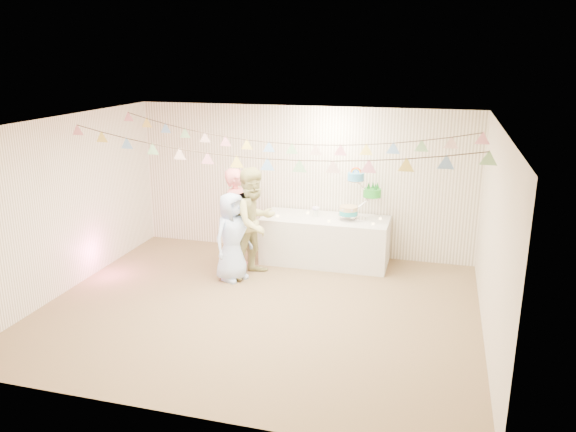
% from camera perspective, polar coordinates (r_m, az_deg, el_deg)
% --- Properties ---
extents(floor, '(6.00, 6.00, 0.00)m').
position_cam_1_polar(floor, '(8.02, -2.93, -9.37)').
color(floor, brown).
rests_on(floor, ground).
extents(ceiling, '(6.00, 6.00, 0.00)m').
position_cam_1_polar(ceiling, '(7.28, -3.23, 9.40)').
color(ceiling, white).
rests_on(ceiling, ground).
extents(back_wall, '(6.00, 6.00, 0.00)m').
position_cam_1_polar(back_wall, '(9.87, 1.50, 3.60)').
color(back_wall, white).
rests_on(back_wall, ground).
extents(front_wall, '(6.00, 6.00, 0.00)m').
position_cam_1_polar(front_wall, '(5.38, -11.55, -7.88)').
color(front_wall, white).
rests_on(front_wall, ground).
extents(left_wall, '(5.00, 5.00, 0.00)m').
position_cam_1_polar(left_wall, '(8.93, -21.67, 1.06)').
color(left_wall, white).
rests_on(left_wall, ground).
extents(right_wall, '(5.00, 5.00, 0.00)m').
position_cam_1_polar(right_wall, '(7.22, 20.17, -2.24)').
color(right_wall, white).
rests_on(right_wall, ground).
extents(table, '(2.12, 0.85, 0.79)m').
position_cam_1_polar(table, '(9.57, 3.79, -2.46)').
color(table, silver).
rests_on(table, floor).
extents(cake_stand, '(0.74, 0.43, 0.82)m').
position_cam_1_polar(cake_stand, '(9.31, 7.26, 1.82)').
color(cake_stand, silver).
rests_on(cake_stand, table).
extents(cake_bottom, '(0.31, 0.31, 0.15)m').
position_cam_1_polar(cake_bottom, '(9.36, 6.23, -0.14)').
color(cake_bottom, teal).
rests_on(cake_bottom, cake_stand).
extents(cake_middle, '(0.27, 0.27, 0.22)m').
position_cam_1_polar(cake_middle, '(9.39, 8.41, 1.54)').
color(cake_middle, green).
rests_on(cake_middle, cake_stand).
extents(cake_top_tier, '(0.25, 0.25, 0.19)m').
position_cam_1_polar(cake_top_tier, '(9.24, 6.91, 3.09)').
color(cake_top_tier, '#3E92C4').
rests_on(cake_top_tier, cake_stand).
extents(platter, '(0.38, 0.38, 0.02)m').
position_cam_1_polar(platter, '(9.53, 0.56, -0.22)').
color(platter, white).
rests_on(platter, table).
extents(posy, '(0.15, 0.15, 0.17)m').
position_cam_1_polar(posy, '(9.52, 2.82, 0.23)').
color(posy, white).
rests_on(posy, table).
extents(person_adult_a, '(0.41, 0.62, 1.68)m').
position_cam_1_polar(person_adult_a, '(9.27, -5.11, -0.26)').
color(person_adult_a, pink).
rests_on(person_adult_a, floor).
extents(person_adult_b, '(0.99, 1.07, 1.77)m').
position_cam_1_polar(person_adult_b, '(8.88, -3.47, -0.65)').
color(person_adult_b, tan).
rests_on(person_adult_b, floor).
extents(person_child, '(0.71, 0.82, 1.41)m').
position_cam_1_polar(person_child, '(8.79, -5.69, -2.11)').
color(person_child, '#B4CDFF').
rests_on(person_child, floor).
extents(bunting_back, '(5.60, 1.10, 0.40)m').
position_cam_1_polar(bunting_back, '(8.35, -0.79, 8.59)').
color(bunting_back, pink).
rests_on(bunting_back, ceiling).
extents(bunting_front, '(5.60, 0.90, 0.36)m').
position_cam_1_polar(bunting_front, '(7.13, -3.71, 6.97)').
color(bunting_front, '#72A5E5').
rests_on(bunting_front, ceiling).
extents(tealight_0, '(0.04, 0.04, 0.03)m').
position_cam_1_polar(tealight_0, '(9.49, -1.08, 0.02)').
color(tealight_0, '#FFD88C').
rests_on(tealight_0, table).
extents(tealight_1, '(0.04, 0.04, 0.03)m').
position_cam_1_polar(tealight_1, '(9.69, 2.03, 0.35)').
color(tealight_1, '#FFD88C').
rests_on(tealight_1, table).
extents(tealight_2, '(0.04, 0.04, 0.03)m').
position_cam_1_polar(tealight_2, '(9.22, 4.17, -0.51)').
color(tealight_2, '#FFD88C').
rests_on(tealight_2, table).
extents(tealight_3, '(0.04, 0.04, 0.03)m').
position_cam_1_polar(tealight_3, '(9.60, 6.15, 0.11)').
color(tealight_3, '#FFD88C').
rests_on(tealight_3, table).
extents(tealight_4, '(0.04, 0.04, 0.03)m').
position_cam_1_polar(tealight_4, '(9.16, 8.64, -0.78)').
color(tealight_4, '#FFD88C').
rests_on(tealight_4, table).
extents(tealight_5, '(0.04, 0.04, 0.03)m').
position_cam_1_polar(tealight_5, '(9.46, 9.37, -0.25)').
color(tealight_5, '#FFD88C').
rests_on(tealight_5, table).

